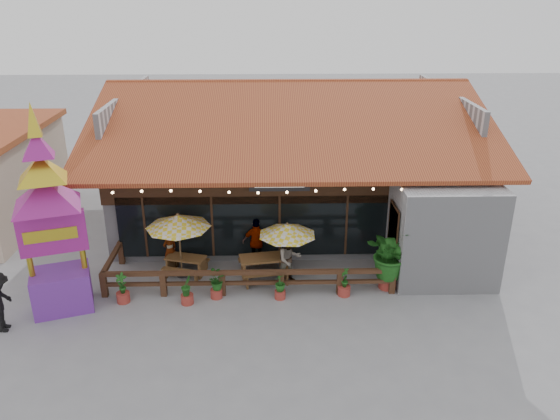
{
  "coord_description": "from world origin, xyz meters",
  "views": [
    {
      "loc": [
        -0.94,
        -16.71,
        9.8
      ],
      "look_at": [
        -0.49,
        1.5,
        2.3
      ],
      "focal_mm": 35.0,
      "sensor_mm": 36.0,
      "label": 1
    }
  ],
  "objects_px": {
    "umbrella_left": "(178,221)",
    "tropical_plant": "(390,254)",
    "umbrella_right": "(287,230)",
    "picnic_table_right": "(264,264)",
    "pedestrian": "(0,302)",
    "picnic_table_left": "(186,263)",
    "thai_sign_tower": "(46,198)"
  },
  "relations": [
    {
      "from": "picnic_table_left",
      "to": "umbrella_left",
      "type": "bearing_deg",
      "value": -138.28
    },
    {
      "from": "picnic_table_right",
      "to": "pedestrian",
      "type": "height_order",
      "value": "pedestrian"
    },
    {
      "from": "tropical_plant",
      "to": "pedestrian",
      "type": "bearing_deg",
      "value": -169.73
    },
    {
      "from": "pedestrian",
      "to": "picnic_table_right",
      "type": "bearing_deg",
      "value": -74.41
    },
    {
      "from": "umbrella_left",
      "to": "thai_sign_tower",
      "type": "height_order",
      "value": "thai_sign_tower"
    },
    {
      "from": "umbrella_left",
      "to": "thai_sign_tower",
      "type": "bearing_deg",
      "value": -149.95
    },
    {
      "from": "umbrella_left",
      "to": "tropical_plant",
      "type": "distance_m",
      "value": 7.43
    },
    {
      "from": "umbrella_left",
      "to": "picnic_table_right",
      "type": "relative_size",
      "value": 1.27
    },
    {
      "from": "umbrella_left",
      "to": "thai_sign_tower",
      "type": "distance_m",
      "value": 4.44
    },
    {
      "from": "tropical_plant",
      "to": "pedestrian",
      "type": "height_order",
      "value": "tropical_plant"
    },
    {
      "from": "pedestrian",
      "to": "thai_sign_tower",
      "type": "bearing_deg",
      "value": -54.62
    },
    {
      "from": "picnic_table_right",
      "to": "thai_sign_tower",
      "type": "height_order",
      "value": "thai_sign_tower"
    },
    {
      "from": "umbrella_right",
      "to": "tropical_plant",
      "type": "bearing_deg",
      "value": -12.27
    },
    {
      "from": "thai_sign_tower",
      "to": "picnic_table_left",
      "type": "bearing_deg",
      "value": 30.58
    },
    {
      "from": "umbrella_right",
      "to": "picnic_table_right",
      "type": "height_order",
      "value": "umbrella_right"
    },
    {
      "from": "picnic_table_right",
      "to": "pedestrian",
      "type": "xyz_separation_m",
      "value": [
        -7.96,
        -3.03,
        0.41
      ]
    },
    {
      "from": "picnic_table_right",
      "to": "tropical_plant",
      "type": "height_order",
      "value": "tropical_plant"
    },
    {
      "from": "umbrella_left",
      "to": "picnic_table_left",
      "type": "xyz_separation_m",
      "value": [
        0.15,
        0.13,
        -1.69
      ]
    },
    {
      "from": "pedestrian",
      "to": "umbrella_right",
      "type": "bearing_deg",
      "value": -76.46
    },
    {
      "from": "umbrella_right",
      "to": "tropical_plant",
      "type": "xyz_separation_m",
      "value": [
        3.49,
        -0.76,
        -0.6
      ]
    },
    {
      "from": "umbrella_right",
      "to": "pedestrian",
      "type": "height_order",
      "value": "umbrella_right"
    },
    {
      "from": "picnic_table_right",
      "to": "tropical_plant",
      "type": "bearing_deg",
      "value": -10.56
    },
    {
      "from": "picnic_table_right",
      "to": "tropical_plant",
      "type": "relative_size",
      "value": 0.85
    },
    {
      "from": "picnic_table_left",
      "to": "umbrella_right",
      "type": "bearing_deg",
      "value": -6.27
    },
    {
      "from": "umbrella_left",
      "to": "tropical_plant",
      "type": "relative_size",
      "value": 1.08
    },
    {
      "from": "picnic_table_left",
      "to": "thai_sign_tower",
      "type": "height_order",
      "value": "thai_sign_tower"
    },
    {
      "from": "tropical_plant",
      "to": "pedestrian",
      "type": "xyz_separation_m",
      "value": [
        -12.27,
        -2.22,
        -0.33
      ]
    },
    {
      "from": "picnic_table_left",
      "to": "thai_sign_tower",
      "type": "xyz_separation_m",
      "value": [
        -3.69,
        -2.18,
        3.39
      ]
    },
    {
      "from": "pedestrian",
      "to": "umbrella_left",
      "type": "bearing_deg",
      "value": -61.9
    },
    {
      "from": "umbrella_right",
      "to": "umbrella_left",
      "type": "bearing_deg",
      "value": 175.9
    },
    {
      "from": "umbrella_right",
      "to": "thai_sign_tower",
      "type": "height_order",
      "value": "thai_sign_tower"
    },
    {
      "from": "thai_sign_tower",
      "to": "pedestrian",
      "type": "distance_m",
      "value": 3.42
    }
  ]
}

